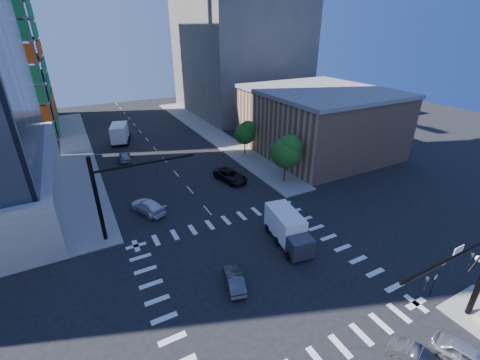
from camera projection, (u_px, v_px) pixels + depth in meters
ground at (260, 271)px, 28.70m from camera, size 160.00×160.00×0.00m
road_markings at (260, 271)px, 28.70m from camera, size 20.00×20.00×0.01m
sidewalk_ne at (211, 133)px, 65.79m from camera, size 5.00×60.00×0.15m
sidewalk_nw at (77, 153)px, 55.17m from camera, size 5.00×60.00×0.15m
commercial_building at (319, 121)px, 54.51m from camera, size 20.50×22.50×10.60m
bg_building_ne at (239, 53)px, 77.84m from camera, size 24.00×30.00×28.00m
signal_mast_nw at (112, 189)px, 31.22m from camera, size 10.20×0.40×9.00m
tree_south at (287, 151)px, 43.09m from camera, size 4.16×4.16×6.82m
tree_north at (246, 132)px, 53.06m from camera, size 3.54×3.52×5.78m
no_parking_sign at (434, 283)px, 25.49m from camera, size 0.30×0.06×2.20m
car_nb_near at (468, 357)px, 20.48m from camera, size 2.81×4.54×1.44m
car_nb_right at (419, 360)px, 20.42m from camera, size 2.63×4.04×1.26m
car_nb_far at (230, 176)px, 45.30m from camera, size 3.69×5.99×1.55m
car_sb_near at (148, 206)px, 37.59m from camera, size 3.88×5.57×1.50m
car_sb_mid at (125, 156)px, 52.10m from camera, size 2.35×4.54×1.48m
car_sb_cross at (234, 280)px, 26.85m from camera, size 2.33×4.09×1.28m
box_truck_near at (289, 232)px, 31.76m from camera, size 3.45×6.34×3.16m
box_truck_far at (121, 133)px, 60.41m from camera, size 4.55×7.30×3.56m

